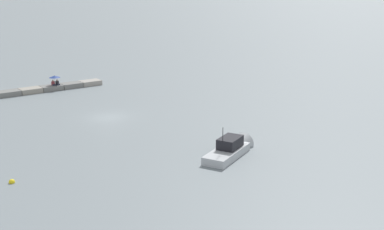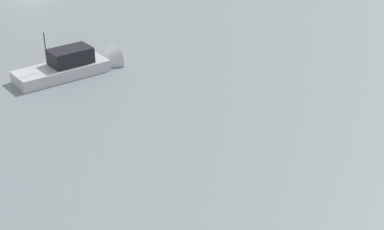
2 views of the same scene
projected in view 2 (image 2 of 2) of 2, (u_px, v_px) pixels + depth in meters
ground_plane at (33, 0)px, 48.81m from camera, size 500.00×500.00×0.00m
motorboat_grey_near at (78, 66)px, 34.49m from camera, size 6.65×4.54×3.61m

